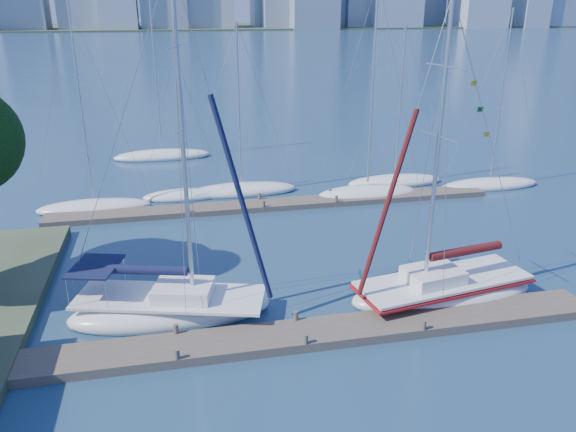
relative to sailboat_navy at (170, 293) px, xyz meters
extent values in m
plane|color=navy|center=(5.18, -2.91, -1.17)|extent=(700.00, 700.00, 0.00)
cube|color=#4D4338|center=(5.18, -2.91, -0.97)|extent=(26.00, 2.00, 0.40)
cube|color=#4D4338|center=(7.18, 13.09, -0.99)|extent=(30.00, 1.80, 0.36)
cube|color=#38472D|center=(5.18, 317.09, -1.17)|extent=(800.00, 100.00, 1.50)
ellipsoid|color=white|center=(0.00, 0.00, -0.91)|extent=(9.26, 5.12, 1.55)
cube|color=white|center=(0.00, 0.00, -0.19)|extent=(8.57, 4.73, 0.12)
cube|color=white|center=(0.59, -0.16, 0.17)|extent=(2.88, 2.46, 0.57)
cylinder|color=silver|center=(0.99, -0.27, 6.57)|extent=(0.19, 0.19, 13.43)
cylinder|color=silver|center=(-1.02, 0.28, 0.99)|extent=(4.05, 1.21, 0.10)
cylinder|color=black|center=(-1.02, 0.28, 1.10)|extent=(3.81, 1.42, 0.41)
cube|color=black|center=(-3.06, 0.84, 1.20)|extent=(2.44, 2.86, 0.08)
ellipsoid|color=white|center=(12.45, -0.95, -0.91)|extent=(9.22, 4.34, 1.55)
cube|color=white|center=(12.45, -0.95, -0.19)|extent=(8.54, 4.01, 0.12)
cube|color=white|center=(11.83, -1.05, 0.18)|extent=(2.77, 2.28, 0.57)
cylinder|color=silver|center=(11.43, -1.12, 6.03)|extent=(0.19, 0.19, 12.33)
cylinder|color=silver|center=(13.50, -0.77, 1.01)|extent=(4.16, 0.80, 0.10)
cylinder|color=#420E0F|center=(13.50, -0.77, 1.11)|extent=(3.88, 1.05, 0.41)
cube|color=maroon|center=(12.45, -0.95, -0.36)|extent=(8.74, 4.15, 0.10)
ellipsoid|color=white|center=(-4.84, 14.89, -0.97)|extent=(7.69, 3.39, 1.09)
cylinder|color=silver|center=(-4.84, 14.89, 5.95)|extent=(0.12, 0.12, 12.25)
ellipsoid|color=white|center=(1.15, 16.23, -1.00)|extent=(6.13, 3.82, 0.95)
cylinder|color=silver|center=(1.15, 16.23, 4.25)|extent=(0.10, 0.10, 9.10)
ellipsoid|color=white|center=(5.25, 16.42, -0.96)|extent=(8.37, 4.48, 1.15)
cylinder|color=silver|center=(5.25, 16.42, 5.29)|extent=(0.13, 0.13, 10.83)
ellipsoid|color=white|center=(13.94, 13.83, -0.94)|extent=(7.53, 3.35, 1.25)
cylinder|color=silver|center=(13.94, 13.83, 6.65)|extent=(0.14, 0.14, 13.36)
ellipsoid|color=white|center=(16.99, 16.20, -0.97)|extent=(7.43, 2.24, 1.10)
cylinder|color=silver|center=(16.99, 16.20, 5.15)|extent=(0.12, 0.12, 10.63)
ellipsoid|color=white|center=(23.68, 14.02, -0.98)|extent=(7.88, 2.45, 1.06)
cylinder|color=silver|center=(23.68, 14.02, 5.66)|extent=(0.12, 0.12, 11.74)
ellipsoid|color=white|center=(-0.40, 27.65, -0.95)|extent=(8.65, 5.72, 1.20)
cylinder|color=silver|center=(-0.40, 27.65, 7.08)|extent=(0.13, 0.13, 14.30)
camera|label=1|loc=(0.62, -22.20, 11.84)|focal=35.00mm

